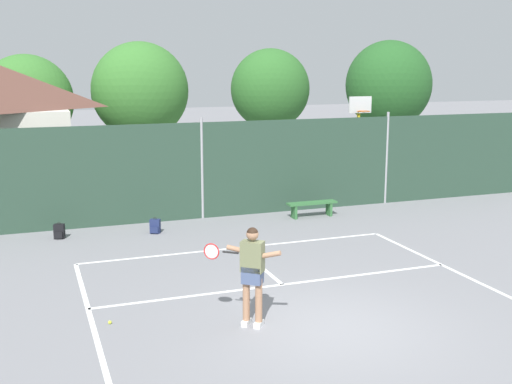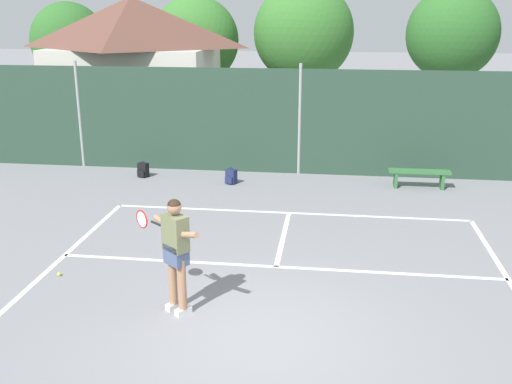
# 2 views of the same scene
# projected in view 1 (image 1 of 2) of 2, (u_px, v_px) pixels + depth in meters

# --- Properties ---
(ground_plane) EXTENTS (120.00, 120.00, 0.00)m
(ground_plane) POSITION_uv_depth(u_px,v_px,m) (334.00, 328.00, 11.51)
(ground_plane) COLOR gray
(court_markings) EXTENTS (8.30, 11.10, 0.01)m
(court_markings) POSITION_uv_depth(u_px,v_px,m) (319.00, 315.00, 12.11)
(court_markings) COLOR white
(court_markings) RESTS_ON ground
(chainlink_fence) EXTENTS (26.09, 0.09, 3.12)m
(chainlink_fence) POSITION_uv_depth(u_px,v_px,m) (202.00, 171.00, 19.51)
(chainlink_fence) COLOR #284233
(chainlink_fence) RESTS_ON ground
(basketball_hoop) EXTENTS (0.90, 0.67, 3.55)m
(basketball_hoop) POSITION_uv_depth(u_px,v_px,m) (359.00, 130.00, 23.44)
(basketball_hoop) COLOR yellow
(basketball_hoop) RESTS_ON ground
(treeline_backdrop) EXTENTS (25.67, 3.79, 5.84)m
(treeline_backdrop) POSITION_uv_depth(u_px,v_px,m) (193.00, 92.00, 27.32)
(treeline_backdrop) COLOR brown
(treeline_backdrop) RESTS_ON ground
(tennis_player) EXTENTS (1.22, 0.86, 1.85)m
(tennis_player) POSITION_uv_depth(u_px,v_px,m) (252.00, 268.00, 11.41)
(tennis_player) COLOR silver
(tennis_player) RESTS_ON ground
(tennis_ball) EXTENTS (0.07, 0.07, 0.07)m
(tennis_ball) POSITION_uv_depth(u_px,v_px,m) (110.00, 322.00, 11.70)
(tennis_ball) COLOR #CCE033
(tennis_ball) RESTS_ON ground
(backpack_black) EXTENTS (0.32, 0.30, 0.46)m
(backpack_black) POSITION_uv_depth(u_px,v_px,m) (59.00, 232.00, 17.43)
(backpack_black) COLOR black
(backpack_black) RESTS_ON ground
(backpack_navy) EXTENTS (0.33, 0.32, 0.46)m
(backpack_navy) POSITION_uv_depth(u_px,v_px,m) (155.00, 227.00, 17.98)
(backpack_navy) COLOR navy
(backpack_navy) RESTS_ON ground
(courtside_bench) EXTENTS (1.60, 0.36, 0.48)m
(courtside_bench) POSITION_uv_depth(u_px,v_px,m) (312.00, 206.00, 19.87)
(courtside_bench) COLOR #336B38
(courtside_bench) RESTS_ON ground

